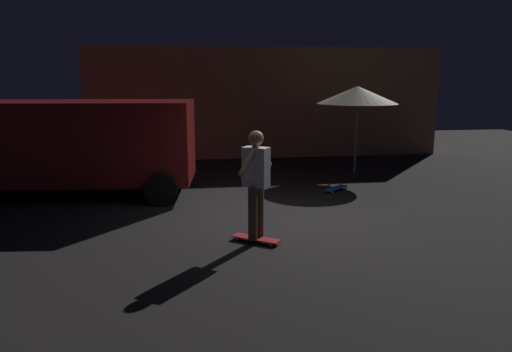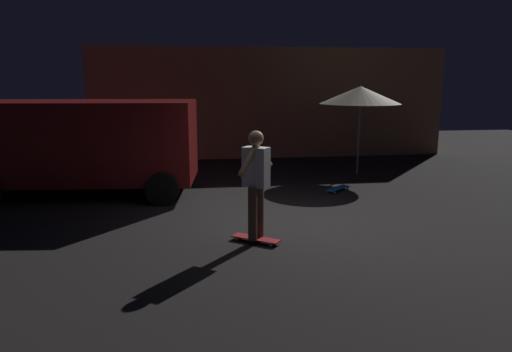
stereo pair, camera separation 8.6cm
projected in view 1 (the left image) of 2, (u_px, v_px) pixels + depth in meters
The scene contains 7 objects.
ground_plane at pixel (285, 223), 8.53m from camera, with size 28.00×28.00×0.00m, color black.
low_building at pixel (261, 101), 16.69m from camera, with size 11.26×3.10×3.45m.
parked_van at pixel (83, 142), 10.38m from camera, with size 4.77×2.61×2.03m.
patio_umbrella at pixel (357, 95), 12.62m from camera, with size 2.10×2.10×2.30m.
skateboard_ridden at pixel (256, 239), 7.55m from camera, with size 0.75×0.62×0.07m.
skateboard_spare at pixel (336, 188), 11.00m from camera, with size 0.71×0.67×0.07m.
skater at pixel (256, 177), 7.35m from camera, with size 0.65×0.85×1.67m.
Camera 1 is at (-1.72, -8.03, 2.50)m, focal length 34.10 mm.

